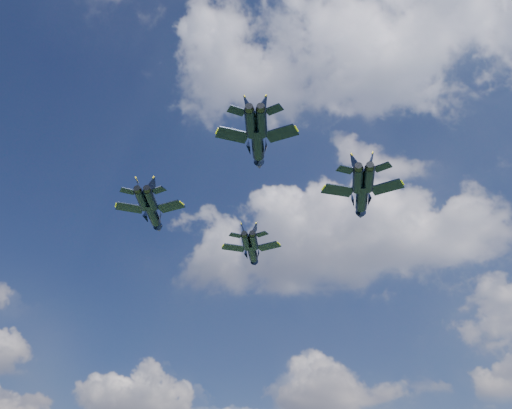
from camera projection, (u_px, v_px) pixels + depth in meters
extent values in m
cylinder|color=black|center=(252.00, 251.00, 114.74)|extent=(3.72, 8.83, 1.73)
cone|color=black|center=(255.00, 263.00, 119.47)|extent=(2.18, 2.82, 1.64)
ellipsoid|color=brown|center=(254.00, 256.00, 117.71)|extent=(1.56, 2.90, 0.79)
cube|color=black|center=(234.00, 248.00, 113.38)|extent=(5.06, 4.61, 0.17)
cube|color=black|center=(269.00, 246.00, 112.84)|extent=(4.74, 3.12, 0.17)
cube|color=black|center=(236.00, 235.00, 108.99)|extent=(2.69, 2.61, 0.13)
cube|color=black|center=(262.00, 234.00, 108.60)|extent=(2.60, 1.97, 0.13)
cube|color=black|center=(244.00, 231.00, 110.24)|extent=(1.35, 2.60, 2.90)
cube|color=black|center=(254.00, 230.00, 110.07)|extent=(1.42, 2.88, 2.90)
cylinder|color=black|center=(152.00, 213.00, 98.71)|extent=(4.05, 8.93, 1.76)
cone|color=black|center=(159.00, 229.00, 103.51)|extent=(2.28, 2.89, 1.66)
ellipsoid|color=brown|center=(156.00, 220.00, 101.73)|extent=(1.67, 2.94, 0.80)
cube|color=black|center=(130.00, 208.00, 97.23)|extent=(5.10, 4.75, 0.18)
cube|color=black|center=(170.00, 206.00, 96.88)|extent=(4.74, 3.02, 0.18)
cube|color=black|center=(128.00, 191.00, 92.79)|extent=(2.70, 2.67, 0.14)
cube|color=black|center=(158.00, 190.00, 92.54)|extent=(2.60, 1.93, 0.14)
cube|color=black|center=(139.00, 186.00, 94.10)|extent=(1.46, 2.59, 2.94)
cube|color=black|center=(151.00, 186.00, 94.00)|extent=(1.47, 2.92, 2.94)
cylinder|color=black|center=(362.00, 196.00, 99.04)|extent=(4.15, 10.47, 2.05)
cone|color=black|center=(360.00, 215.00, 104.62)|extent=(2.52, 3.31, 1.94)
ellipsoid|color=brown|center=(361.00, 204.00, 102.55)|extent=(1.78, 3.42, 0.94)
cube|color=black|center=(338.00, 190.00, 97.53)|extent=(6.01, 5.40, 0.21)
cube|color=black|center=(387.00, 187.00, 96.70)|extent=(5.68, 3.83, 0.21)
cube|color=black|center=(345.00, 170.00, 92.31)|extent=(3.20, 3.07, 0.16)
cube|color=black|center=(383.00, 167.00, 91.71)|extent=(3.10, 2.40, 0.16)
cube|color=black|center=(355.00, 164.00, 93.75)|extent=(1.52, 3.11, 3.43)
cube|color=black|center=(370.00, 163.00, 93.49)|extent=(1.66, 3.41, 3.43)
cylinder|color=black|center=(258.00, 143.00, 82.22)|extent=(4.08, 8.83, 1.74)
cone|color=black|center=(259.00, 165.00, 86.97)|extent=(2.27, 2.87, 1.64)
ellipsoid|color=brown|center=(259.00, 153.00, 85.20)|extent=(1.68, 2.92, 0.79)
cube|color=black|center=(232.00, 135.00, 80.72)|extent=(5.04, 4.72, 0.17)
cube|color=black|center=(281.00, 133.00, 80.44)|extent=(4.68, 2.95, 0.17)
cube|color=black|center=(236.00, 111.00, 76.33)|extent=(2.67, 2.65, 0.14)
cube|color=black|center=(274.00, 109.00, 76.13)|extent=(2.57, 1.89, 0.14)
cube|color=black|center=(248.00, 107.00, 77.64)|extent=(1.47, 2.56, 2.91)
cube|color=black|center=(263.00, 106.00, 77.56)|extent=(1.47, 2.89, 2.91)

